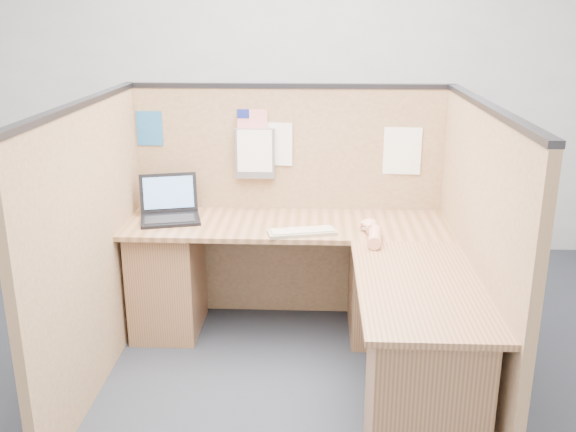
{
  "coord_description": "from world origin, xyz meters",
  "views": [
    {
      "loc": [
        0.18,
        -3.01,
        1.95
      ],
      "look_at": [
        0.02,
        0.5,
        0.83
      ],
      "focal_mm": 40.0,
      "sensor_mm": 36.0,
      "label": 1
    }
  ],
  "objects_px": {
    "l_desk": "(316,302)",
    "keyboard": "(302,232)",
    "laptop": "(172,208)",
    "mouse": "(369,227)"
  },
  "relations": [
    {
      "from": "l_desk",
      "to": "keyboard",
      "type": "bearing_deg",
      "value": 113.87
    },
    {
      "from": "laptop",
      "to": "keyboard",
      "type": "relative_size",
      "value": 1.01
    },
    {
      "from": "keyboard",
      "to": "mouse",
      "type": "height_order",
      "value": "mouse"
    },
    {
      "from": "l_desk",
      "to": "mouse",
      "type": "relative_size",
      "value": 18.35
    },
    {
      "from": "keyboard",
      "to": "l_desk",
      "type": "bearing_deg",
      "value": -79.57
    },
    {
      "from": "l_desk",
      "to": "laptop",
      "type": "height_order",
      "value": "laptop"
    },
    {
      "from": "laptop",
      "to": "keyboard",
      "type": "distance_m",
      "value": 0.85
    },
    {
      "from": "l_desk",
      "to": "keyboard",
      "type": "height_order",
      "value": "keyboard"
    },
    {
      "from": "mouse",
      "to": "laptop",
      "type": "bearing_deg",
      "value": 170.63
    },
    {
      "from": "l_desk",
      "to": "laptop",
      "type": "bearing_deg",
      "value": 152.8
    }
  ]
}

